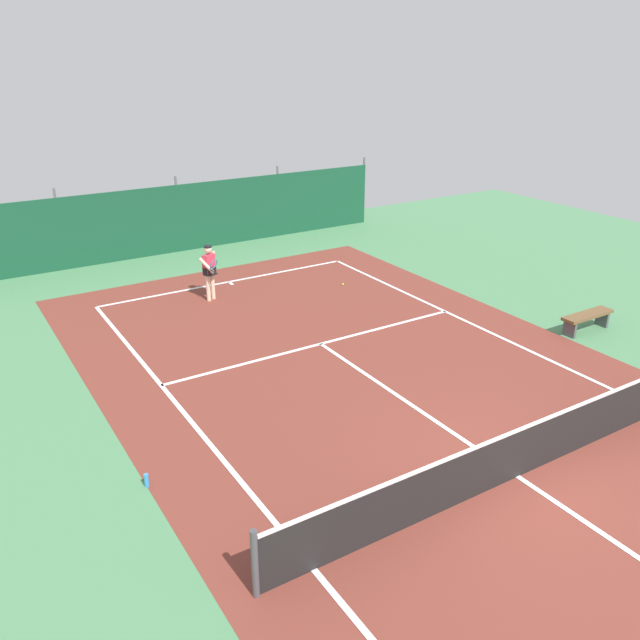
% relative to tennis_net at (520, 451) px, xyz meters
% --- Properties ---
extents(ground_plane, '(36.00, 36.00, 0.00)m').
position_rel_tennis_net_xyz_m(ground_plane, '(0.00, 0.00, -0.51)').
color(ground_plane, '#4C8456').
extents(court_surface, '(11.02, 26.60, 0.01)m').
position_rel_tennis_net_xyz_m(court_surface, '(0.00, 0.00, -0.51)').
color(court_surface, brown).
rests_on(court_surface, ground).
extents(tennis_net, '(10.12, 0.10, 1.10)m').
position_rel_tennis_net_xyz_m(tennis_net, '(0.00, 0.00, 0.00)').
color(tennis_net, black).
rests_on(tennis_net, ground).
extents(back_fence, '(16.30, 0.98, 2.70)m').
position_rel_tennis_net_xyz_m(back_fence, '(-0.00, 16.45, 0.16)').
color(back_fence, '#14472D').
rests_on(back_fence, ground).
extents(tennis_player, '(0.56, 0.83, 1.64)m').
position_rel_tennis_net_xyz_m(tennis_player, '(-1.08, 10.73, 0.45)').
color(tennis_player, beige).
rests_on(tennis_player, ground).
extents(tennis_ball_near_player, '(0.07, 0.07, 0.07)m').
position_rel_tennis_net_xyz_m(tennis_ball_near_player, '(2.91, 9.75, -0.48)').
color(tennis_ball_near_player, '#CCDB33').
rests_on(tennis_ball_near_player, ground).
extents(parked_car, '(2.15, 4.27, 1.68)m').
position_rel_tennis_net_xyz_m(parked_car, '(4.18, 18.63, 0.33)').
color(parked_car, navy).
rests_on(parked_car, ground).
extents(courtside_bench, '(1.60, 0.40, 0.49)m').
position_rel_tennis_net_xyz_m(courtside_bench, '(6.31, 3.46, -0.14)').
color(courtside_bench, brown).
rests_on(courtside_bench, ground).
extents(water_bottle, '(0.08, 0.08, 0.24)m').
position_rel_tennis_net_xyz_m(water_bottle, '(-5.50, 3.11, -0.39)').
color(water_bottle, '#338CD8').
rests_on(water_bottle, ground).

